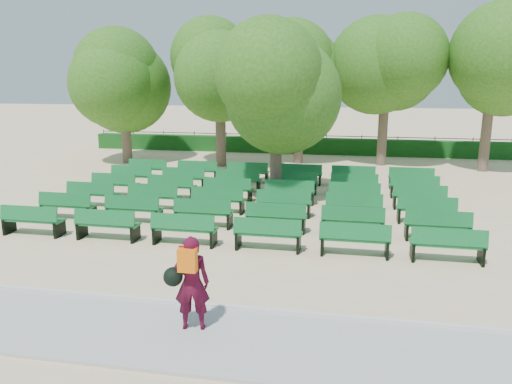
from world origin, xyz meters
TOP-DOWN VIEW (x-y plane):
  - ground at (0.00, 0.00)m, footprint 120.00×120.00m
  - paving at (0.00, -7.40)m, footprint 30.00×2.20m
  - curb at (0.00, -6.25)m, footprint 30.00×0.12m
  - hedge at (0.00, 14.00)m, footprint 26.00×0.70m
  - fence at (0.00, 14.40)m, footprint 26.00×0.10m
  - tree_line at (0.00, 10.00)m, footprint 21.80×6.80m
  - bench_array at (-0.70, 1.36)m, footprint 1.77×0.68m
  - tree_among at (-0.20, 2.65)m, footprint 3.96×3.96m
  - person at (-0.17, -7.15)m, footprint 0.82×0.53m

SIDE VIEW (x-z plane):
  - ground at x=0.00m, z-range 0.00..0.00m
  - fence at x=0.00m, z-range -0.51..0.51m
  - tree_line at x=0.00m, z-range -3.52..3.52m
  - paving at x=0.00m, z-range 0.00..0.06m
  - curb at x=0.00m, z-range 0.00..0.10m
  - bench_array at x=-0.70m, z-range -0.46..0.63m
  - hedge at x=0.00m, z-range 0.00..0.90m
  - person at x=-0.17m, z-range 0.09..1.77m
  - tree_among at x=-0.20m, z-range 1.04..6.74m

